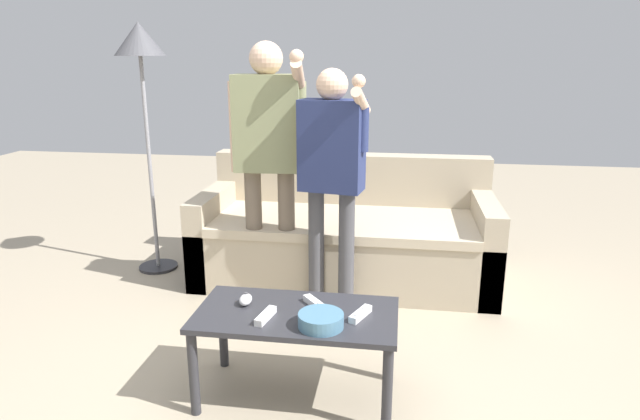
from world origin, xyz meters
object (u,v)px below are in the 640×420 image
Objects in this scene: coffee_table at (296,325)px; player_left at (268,143)px; game_remote_wand_near at (315,303)px; game_remote_wand_spare at (360,314)px; game_remote_nunchuk at (246,300)px; snack_bowl at (321,320)px; player_center at (332,164)px; couch at (346,237)px; game_remote_wand_far at (266,316)px; floor_lamp at (141,58)px.

coffee_table is 1.30m from player_left.
game_remote_wand_near and game_remote_wand_spare have the same top height.
game_remote_nunchuk reaches higher than coffee_table.
game_remote_wand_spare is (0.22, -0.08, -0.00)m from game_remote_wand_near.
snack_bowl is at bearing -66.88° from player_left.
coffee_table is 0.56× the size of player_left.
snack_bowl is 0.12× the size of player_left.
player_center is 0.97m from game_remote_wand_near.
couch is at bearing 92.22° from snack_bowl.
coffee_table is (-0.07, -1.49, 0.07)m from couch.
game_remote_nunchuk reaches higher than game_remote_wand_near.
couch is at bearing 98.37° from game_remote_wand_spare.
player_left is at bearing 97.28° from game_remote_nunchuk.
snack_bowl is 2.20× the size of game_remote_nunchuk.
player_center is (-0.03, -0.57, 0.63)m from couch.
game_remote_wand_spare is at bearing 11.14° from game_remote_wand_far.
player_left is (0.95, -0.35, -0.50)m from floor_lamp.
coffee_table is at bearing -10.18° from game_remote_nunchuk.
game_remote_wand_near reaches higher than coffee_table.
floor_lamp is at bearing 138.82° from game_remote_wand_spare.
game_remote_nunchuk is 1.17m from player_left.
game_remote_wand_spare is at bearing -0.94° from coffee_table.
snack_bowl reaches higher than coffee_table.
player_left reaches higher than couch.
couch is 1.52m from game_remote_wand_spare.
coffee_table is 4.65× the size of snack_bowl.
coffee_table is 0.13m from game_remote_wand_near.
player_left is (-0.37, 1.06, 0.65)m from coffee_table.
floor_lamp is at bearing 133.71° from snack_bowl.
couch reaches higher than game_remote_nunchuk.
game_remote_wand_far and game_remote_wand_spare have the same top height.
game_remote_wand_spare is (0.22, -1.49, 0.15)m from couch.
game_remote_wand_far is 1.02× the size of game_remote_wand_spare.
player_center is at bearing 87.71° from coffee_table.
snack_bowl is 0.41m from game_remote_nunchuk.
couch is at bearing 83.30° from game_remote_wand_far.
game_remote_nunchuk is 0.53m from game_remote_wand_spare.
player_center reaches higher than coffee_table.
coffee_table is 0.30m from game_remote_wand_spare.
couch is 0.85m from player_center.
player_left is 10.15× the size of game_remote_wand_far.
snack_bowl is 0.25m from game_remote_wand_far.
snack_bowl is 1.40m from player_left.
player_center is at bearing 81.21° from game_remote_wand_far.
floor_lamp is at bearing 136.36° from game_remote_wand_near.
player_center is at bearing 95.09° from snack_bowl.
game_remote_wand_near is (1.40, -1.33, -1.07)m from floor_lamp.
floor_lamp is at bearing 133.33° from coffee_table.
game_remote_wand_far is (0.13, -0.13, -0.01)m from game_remote_nunchuk.
couch is 0.95m from player_left.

